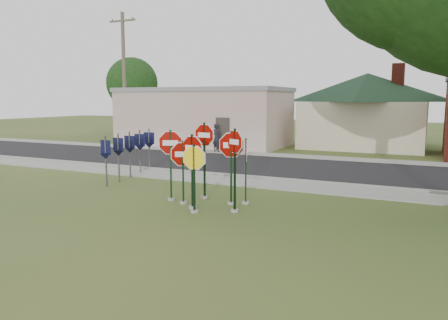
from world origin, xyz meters
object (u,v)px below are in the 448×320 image
at_px(stop_sign_center, 192,162).
at_px(stop_sign_left, 183,164).
at_px(utility_pole_near, 124,77).
at_px(pedestrian, 217,138).
at_px(stop_sign_yellow, 194,171).

xyz_separation_m(stop_sign_center, stop_sign_left, (-0.58, 0.41, -0.17)).
distance_m(stop_sign_center, utility_pole_near, 20.08).
distance_m(stop_sign_left, pedestrian, 13.81).
bearing_deg(stop_sign_center, utility_pole_near, 133.91).
distance_m(stop_sign_yellow, stop_sign_left, 1.18).
xyz_separation_m(utility_pole_near, pedestrian, (7.97, -1.04, -4.01)).
relative_size(stop_sign_center, pedestrian, 1.35).
bearing_deg(stop_sign_center, stop_sign_yellow, -54.07).
distance_m(stop_sign_center, stop_sign_yellow, 0.53).
xyz_separation_m(stop_sign_left, utility_pole_near, (-13.13, 13.84, 3.66)).
height_order(stop_sign_left, utility_pole_near, utility_pole_near).
bearing_deg(pedestrian, utility_pole_near, 7.10).
bearing_deg(utility_pole_near, stop_sign_yellow, -46.28).
xyz_separation_m(stop_sign_center, utility_pole_near, (-13.71, 14.25, 3.49)).
distance_m(stop_sign_center, stop_sign_left, 0.73).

